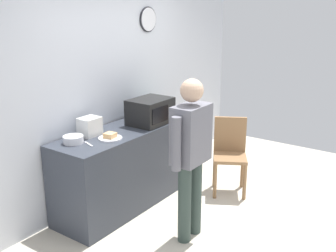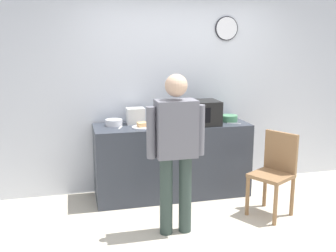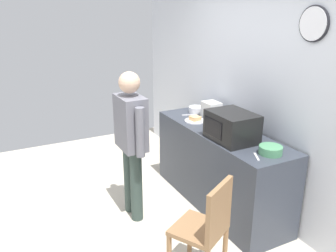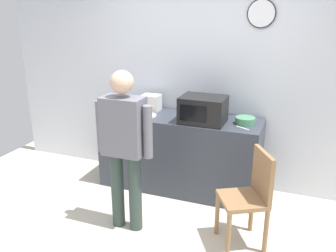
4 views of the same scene
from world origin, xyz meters
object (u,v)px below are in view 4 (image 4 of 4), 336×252
at_px(microwave, 203,110).
at_px(toaster, 151,103).
at_px(cereal_bowl, 245,121).
at_px(spoon_utensil, 242,128).
at_px(salad_bowl, 130,106).
at_px(fork_utensil, 129,112).
at_px(sandwich_plate, 146,115).
at_px(wooden_chair, 250,194).
at_px(person_standing, 124,141).

height_order(microwave, toaster, microwave).
height_order(cereal_bowl, spoon_utensil, cereal_bowl).
relative_size(salad_bowl, fork_utensil, 1.22).
relative_size(sandwich_plate, spoon_utensil, 1.48).
xyz_separation_m(cereal_bowl, toaster, (-1.20, 0.13, 0.06)).
xyz_separation_m(microwave, sandwich_plate, (-0.70, -0.01, -0.13)).
height_order(microwave, fork_utensil, microwave).
bearing_deg(toaster, wooden_chair, -34.40).
bearing_deg(spoon_utensil, wooden_chair, -71.89).
height_order(spoon_utensil, person_standing, person_standing).
height_order(microwave, wooden_chair, microwave).
xyz_separation_m(fork_utensil, person_standing, (0.43, -0.95, 0.02)).
bearing_deg(fork_utensil, toaster, 42.58).
bearing_deg(spoon_utensil, toaster, 166.02).
xyz_separation_m(spoon_utensil, wooden_chair, (0.22, -0.67, -0.41)).
xyz_separation_m(salad_bowl, fork_utensil, (0.06, -0.16, -0.03)).
xyz_separation_m(sandwich_plate, cereal_bowl, (1.16, 0.12, 0.02)).
distance_m(person_standing, wooden_chair, 1.29).
relative_size(cereal_bowl, toaster, 1.00).
relative_size(toaster, person_standing, 0.13).
bearing_deg(fork_utensil, person_standing, -65.61).
relative_size(person_standing, wooden_chair, 1.74).
height_order(microwave, sandwich_plate, microwave).
xyz_separation_m(toaster, person_standing, (0.21, -1.15, -0.07)).
xyz_separation_m(microwave, toaster, (-0.74, 0.25, -0.05)).
bearing_deg(cereal_bowl, wooden_chair, -75.31).
relative_size(salad_bowl, spoon_utensil, 1.22).
bearing_deg(cereal_bowl, microwave, -165.87).
bearing_deg(fork_utensil, spoon_utensil, -4.04).
relative_size(fork_utensil, person_standing, 0.10).
height_order(sandwich_plate, person_standing, person_standing).
bearing_deg(sandwich_plate, spoon_utensil, -2.06).
relative_size(toaster, wooden_chair, 0.23).
relative_size(sandwich_plate, wooden_chair, 0.27).
height_order(cereal_bowl, person_standing, person_standing).
bearing_deg(sandwich_plate, microwave, 0.71).
height_order(salad_bowl, spoon_utensil, salad_bowl).
height_order(salad_bowl, person_standing, person_standing).
distance_m(microwave, wooden_chair, 1.14).
height_order(toaster, wooden_chair, toaster).
relative_size(sandwich_plate, salad_bowl, 1.22).
height_order(cereal_bowl, fork_utensil, cereal_bowl).
relative_size(toaster, fork_utensil, 1.29).
bearing_deg(microwave, wooden_chair, -46.87).
bearing_deg(spoon_utensil, fork_utensil, 175.96).
distance_m(sandwich_plate, wooden_chair, 1.61).
bearing_deg(fork_utensil, microwave, -2.97).
distance_m(microwave, fork_utensil, 0.97).
height_order(sandwich_plate, cereal_bowl, cereal_bowl).
xyz_separation_m(sandwich_plate, fork_utensil, (-0.26, 0.06, -0.02)).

